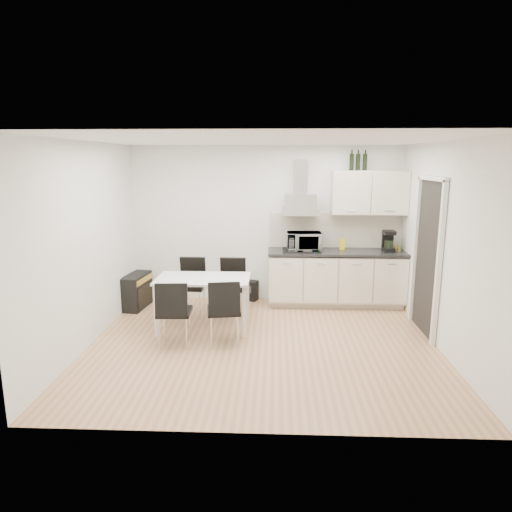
{
  "coord_description": "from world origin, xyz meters",
  "views": [
    {
      "loc": [
        0.15,
        -5.61,
        2.37
      ],
      "look_at": [
        -0.11,
        0.38,
        1.1
      ],
      "focal_mm": 32.0,
      "sensor_mm": 36.0,
      "label": 1
    }
  ],
  "objects": [
    {
      "name": "ground",
      "position": [
        0.0,
        0.0,
        0.0
      ],
      "size": [
        4.5,
        4.5,
        0.0
      ],
      "primitive_type": "plane",
      "color": "tan",
      "rests_on": "ground"
    },
    {
      "name": "wall_back",
      "position": [
        0.0,
        2.0,
        1.3
      ],
      "size": [
        4.5,
        0.1,
        2.6
      ],
      "primitive_type": "cube",
      "color": "white",
      "rests_on": "ground"
    },
    {
      "name": "wall_front",
      "position": [
        0.0,
        -2.0,
        1.3
      ],
      "size": [
        4.5,
        0.1,
        2.6
      ],
      "primitive_type": "cube",
      "color": "white",
      "rests_on": "ground"
    },
    {
      "name": "wall_left",
      "position": [
        -2.25,
        0.0,
        1.3
      ],
      "size": [
        0.1,
        4.0,
        2.6
      ],
      "primitive_type": "cube",
      "color": "white",
      "rests_on": "ground"
    },
    {
      "name": "wall_right",
      "position": [
        2.25,
        0.0,
        1.3
      ],
      "size": [
        0.1,
        4.0,
        2.6
      ],
      "primitive_type": "cube",
      "color": "white",
      "rests_on": "ground"
    },
    {
      "name": "ceiling",
      "position": [
        0.0,
        0.0,
        2.6
      ],
      "size": [
        4.5,
        4.5,
        0.0
      ],
      "primitive_type": "plane",
      "color": "white",
      "rests_on": "wall_back"
    },
    {
      "name": "doorway",
      "position": [
        2.21,
        0.55,
        1.05
      ],
      "size": [
        0.08,
        1.04,
        2.1
      ],
      "primitive_type": "cube",
      "color": "white",
      "rests_on": "ground"
    },
    {
      "name": "kitchenette",
      "position": [
        1.19,
        1.73,
        0.83
      ],
      "size": [
        2.22,
        0.64,
        2.52
      ],
      "color": "beige",
      "rests_on": "ground"
    },
    {
      "name": "dining_table",
      "position": [
        -0.85,
        0.53,
        0.66
      ],
      "size": [
        1.3,
        0.75,
        0.75
      ],
      "rotation": [
        0.0,
        0.0,
        -0.0
      ],
      "color": "white",
      "rests_on": "ground"
    },
    {
      "name": "chair_far_left",
      "position": [
        -1.15,
        1.12,
        0.44
      ],
      "size": [
        0.45,
        0.51,
        0.88
      ],
      "primitive_type": null,
      "rotation": [
        0.0,
        0.0,
        3.11
      ],
      "color": "black",
      "rests_on": "ground"
    },
    {
      "name": "chair_far_right",
      "position": [
        -0.51,
        1.11,
        0.44
      ],
      "size": [
        0.45,
        0.51,
        0.88
      ],
      "primitive_type": null,
      "rotation": [
        0.0,
        0.0,
        3.12
      ],
      "color": "black",
      "rests_on": "ground"
    },
    {
      "name": "chair_near_left",
      "position": [
        -1.14,
        -0.07,
        0.44
      ],
      "size": [
        0.47,
        0.52,
        0.88
      ],
      "primitive_type": null,
      "rotation": [
        0.0,
        0.0,
        0.06
      ],
      "color": "black",
      "rests_on": "ground"
    },
    {
      "name": "chair_near_right",
      "position": [
        -0.51,
        0.01,
        0.44
      ],
      "size": [
        0.52,
        0.56,
        0.88
      ],
      "primitive_type": null,
      "rotation": [
        0.0,
        0.0,
        0.16
      ],
      "color": "black",
      "rests_on": "ground"
    },
    {
      "name": "guitar_amp",
      "position": [
        -2.09,
        1.43,
        0.28
      ],
      "size": [
        0.36,
        0.69,
        0.55
      ],
      "rotation": [
        0.0,
        0.0,
        -0.12
      ],
      "color": "black",
      "rests_on": "ground"
    },
    {
      "name": "floor_speaker",
      "position": [
        -0.25,
        1.9,
        0.17
      ],
      "size": [
        0.25,
        0.24,
        0.34
      ],
      "primitive_type": "cube",
      "rotation": [
        0.0,
        0.0,
        -0.34
      ],
      "color": "black",
      "rests_on": "ground"
    }
  ]
}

